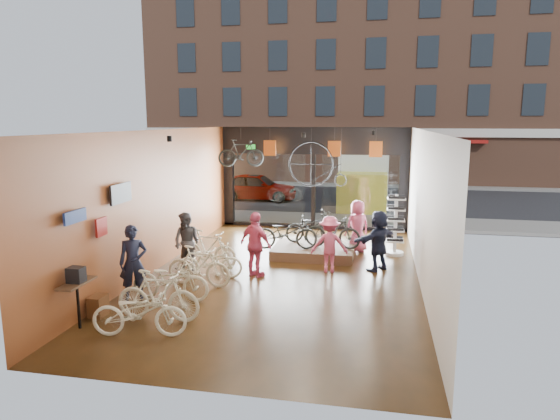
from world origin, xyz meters
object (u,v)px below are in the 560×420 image
(floor_bike_5, at_px, (208,249))
(display_bike_left, at_px, (286,233))
(customer_1, at_px, (187,243))
(customer_0, at_px, (133,263))
(floor_bike_1, at_px, (158,296))
(floor_bike_3, at_px, (199,266))
(floor_bike_2, at_px, (171,280))
(display_bike_right, at_px, (312,226))
(display_bike_mid, at_px, (332,232))
(sunglasses_rack, at_px, (395,225))
(box_truck, at_px, (364,180))
(customer_2, at_px, (256,245))
(customer_3, at_px, (329,244))
(penny_farthing, at_px, (320,166))
(floor_bike_4, at_px, (210,262))
(street_car, at_px, (256,187))
(floor_bike_0, at_px, (139,312))
(customer_5, at_px, (378,241))
(customer_4, at_px, (357,226))
(hung_bike, at_px, (241,153))
(display_platform, at_px, (314,251))

(floor_bike_5, height_order, display_bike_left, display_bike_left)
(customer_1, bearing_deg, customer_0, -85.52)
(floor_bike_1, distance_m, floor_bike_3, 2.23)
(floor_bike_2, distance_m, display_bike_right, 5.68)
(display_bike_mid, bearing_deg, sunglasses_rack, -62.02)
(box_truck, relative_size, sunglasses_rack, 3.56)
(customer_1, xyz_separation_m, customer_2, (1.92, -0.04, 0.05))
(floor_bike_3, xyz_separation_m, customer_3, (3.05, 1.78, 0.26))
(floor_bike_5, distance_m, penny_farthing, 5.44)
(floor_bike_4, distance_m, display_bike_left, 2.72)
(floor_bike_2, distance_m, customer_2, 2.56)
(display_bike_mid, height_order, customer_2, customer_2)
(display_bike_left, bearing_deg, customer_1, 117.72)
(floor_bike_4, distance_m, display_bike_right, 4.05)
(street_car, xyz_separation_m, floor_bike_3, (1.83, -13.35, -0.19))
(display_bike_right, bearing_deg, floor_bike_3, 117.81)
(floor_bike_0, relative_size, floor_bike_1, 1.02)
(floor_bike_1, xyz_separation_m, floor_bike_3, (0.04, 2.23, -0.03))
(floor_bike_5, bearing_deg, display_bike_left, -47.28)
(floor_bike_0, distance_m, customer_5, 6.82)
(customer_3, xyz_separation_m, customer_5, (1.29, 0.42, 0.06))
(display_bike_mid, distance_m, penny_farthing, 3.29)
(display_bike_mid, xyz_separation_m, sunglasses_rack, (1.84, 0.71, 0.12))
(box_truck, xyz_separation_m, customer_3, (-0.56, -10.57, -0.53))
(sunglasses_rack, bearing_deg, box_truck, 110.05)
(display_bike_right, height_order, customer_4, customer_4)
(floor_bike_0, relative_size, customer_1, 1.11)
(penny_farthing, bearing_deg, display_bike_mid, -75.54)
(display_bike_mid, height_order, sunglasses_rack, sunglasses_rack)
(street_car, xyz_separation_m, floor_bike_4, (1.90, -12.71, -0.26))
(floor_bike_4, height_order, display_bike_mid, display_bike_mid)
(floor_bike_1, relative_size, display_bike_left, 0.96)
(customer_3, xyz_separation_m, sunglasses_rack, (1.78, 2.12, 0.16))
(hung_bike, bearing_deg, sunglasses_rack, -126.39)
(floor_bike_1, relative_size, customer_0, 1.02)
(customer_1, bearing_deg, floor_bike_2, -63.65)
(floor_bike_5, height_order, sunglasses_rack, sunglasses_rack)
(display_bike_right, xyz_separation_m, hung_bike, (-2.71, 1.54, 2.16))
(street_car, height_order, display_bike_right, street_car)
(customer_0, bearing_deg, penny_farthing, 38.81)
(floor_bike_5, height_order, display_platform, floor_bike_5)
(floor_bike_3, height_order, floor_bike_5, floor_bike_5)
(floor_bike_1, relative_size, penny_farthing, 0.91)
(sunglasses_rack, bearing_deg, hung_bike, 174.38)
(display_bike_right, bearing_deg, hung_bike, 27.77)
(floor_bike_5, bearing_deg, display_bike_mid, -53.64)
(floor_bike_4, bearing_deg, customer_1, 50.44)
(display_bike_left, xyz_separation_m, customer_1, (-2.37, -1.77, 0.03))
(display_platform, bearing_deg, penny_farthing, 93.16)
(display_bike_mid, bearing_deg, floor_bike_3, 143.41)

